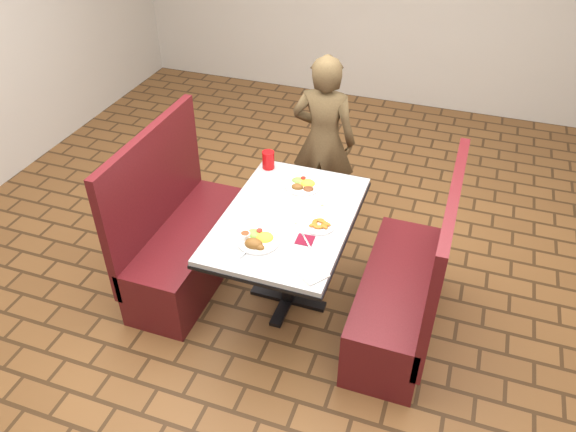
% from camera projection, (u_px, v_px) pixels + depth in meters
% --- Properties ---
extents(room, '(7.00, 7.04, 2.82)m').
position_uv_depth(room, '(288.00, 35.00, 2.87)').
color(room, brown).
rests_on(room, ground).
extents(dining_table, '(0.81, 1.21, 0.75)m').
position_uv_depth(dining_table, '(288.00, 228.00, 3.63)').
color(dining_table, '#ADB0B2').
rests_on(dining_table, ground).
extents(booth_bench_left, '(0.47, 1.20, 1.17)m').
position_uv_depth(booth_bench_left, '(183.00, 241.00, 4.03)').
color(booth_bench_left, '#5B1418').
rests_on(booth_bench_left, ground).
extents(booth_bench_right, '(0.47, 1.20, 1.17)m').
position_uv_depth(booth_bench_right, '(405.00, 293.00, 3.61)').
color(booth_bench_right, '#5B1418').
rests_on(booth_bench_right, ground).
extents(diner_person, '(0.52, 0.35, 1.41)m').
position_uv_depth(diner_person, '(324.00, 141.00, 4.44)').
color(diner_person, brown).
rests_on(diner_person, ground).
extents(near_dinner_plate, '(0.26, 0.26, 0.08)m').
position_uv_depth(near_dinner_plate, '(257.00, 238.00, 3.34)').
color(near_dinner_plate, white).
rests_on(near_dinner_plate, dining_table).
extents(far_dinner_plate, '(0.24, 0.24, 0.06)m').
position_uv_depth(far_dinner_plate, '(303.00, 184.00, 3.83)').
color(far_dinner_plate, white).
rests_on(far_dinner_plate, dining_table).
extents(plantain_plate, '(0.19, 0.19, 0.03)m').
position_uv_depth(plantain_plate, '(319.00, 225.00, 3.47)').
color(plantain_plate, white).
rests_on(plantain_plate, dining_table).
extents(maroon_napkin, '(0.11, 0.11, 0.00)m').
position_uv_depth(maroon_napkin, '(305.00, 240.00, 3.37)').
color(maroon_napkin, maroon).
rests_on(maroon_napkin, dining_table).
extents(spoon_utensil, '(0.10, 0.12, 0.00)m').
position_uv_depth(spoon_utensil, '(306.00, 241.00, 3.36)').
color(spoon_utensil, silver).
rests_on(spoon_utensil, dining_table).
extents(red_tumbler, '(0.09, 0.09, 0.13)m').
position_uv_depth(red_tumbler, '(268.00, 160.00, 4.00)').
color(red_tumbler, red).
rests_on(red_tumbler, dining_table).
extents(paper_napkin, '(0.23, 0.23, 0.01)m').
position_uv_depth(paper_napkin, '(310.00, 271.00, 3.15)').
color(paper_napkin, white).
rests_on(paper_napkin, dining_table).
extents(knife_utensil, '(0.02, 0.17, 0.00)m').
position_uv_depth(knife_utensil, '(259.00, 243.00, 3.34)').
color(knife_utensil, silver).
rests_on(knife_utensil, dining_table).
extents(fork_utensil, '(0.05, 0.16, 0.00)m').
position_uv_depth(fork_utensil, '(248.00, 249.00, 3.29)').
color(fork_utensil, silver).
rests_on(fork_utensil, dining_table).
extents(lettuce_shreds, '(0.28, 0.32, 0.00)m').
position_uv_depth(lettuce_shreds, '(297.00, 212.00, 3.60)').
color(lettuce_shreds, '#88CD52').
rests_on(lettuce_shreds, dining_table).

